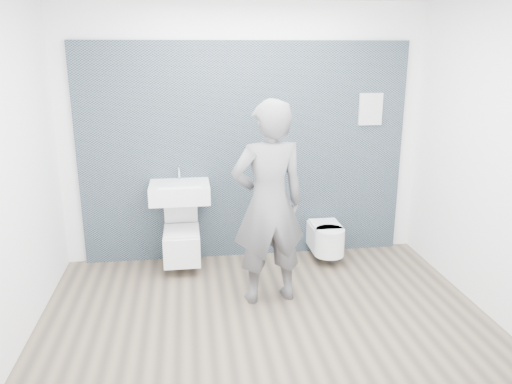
{
  "coord_description": "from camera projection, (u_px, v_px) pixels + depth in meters",
  "views": [
    {
      "loc": [
        -0.63,
        -3.92,
        2.32
      ],
      "look_at": [
        0.0,
        0.6,
        1.0
      ],
      "focal_mm": 35.0,
      "sensor_mm": 36.0,
      "label": 1
    }
  ],
  "objects": [
    {
      "name": "ground",
      "position": [
        265.0,
        318.0,
        4.46
      ],
      "size": [
        4.0,
        4.0,
        0.0
      ],
      "primitive_type": "plane",
      "color": "brown",
      "rests_on": "ground"
    },
    {
      "name": "room_shell",
      "position": [
        266.0,
        124.0,
        3.97
      ],
      "size": [
        4.0,
        4.0,
        4.0
      ],
      "color": "white",
      "rests_on": "ground"
    },
    {
      "name": "tile_wall",
      "position": [
        246.0,
        253.0,
        5.86
      ],
      "size": [
        3.6,
        0.06,
        2.4
      ],
      "primitive_type": "cube",
      "color": "black",
      "rests_on": "ground"
    },
    {
      "name": "washbasin",
      "position": [
        180.0,
        191.0,
        5.27
      ],
      "size": [
        0.63,
        0.47,
        0.47
      ],
      "color": "white",
      "rests_on": "ground"
    },
    {
      "name": "toilet_square",
      "position": [
        182.0,
        243.0,
        5.39
      ],
      "size": [
        0.38,
        0.55,
        0.73
      ],
      "color": "white",
      "rests_on": "ground"
    },
    {
      "name": "toilet_rounded",
      "position": [
        327.0,
        238.0,
        5.6
      ],
      "size": [
        0.33,
        0.57,
        0.31
      ],
      "color": "white",
      "rests_on": "ground"
    },
    {
      "name": "info_placard",
      "position": [
        362.0,
        248.0,
        6.0
      ],
      "size": [
        0.26,
        0.03,
        0.35
      ],
      "primitive_type": "cube",
      "color": "white",
      "rests_on": "ground"
    },
    {
      "name": "visitor",
      "position": [
        269.0,
        204.0,
        4.54
      ],
      "size": [
        0.75,
        0.55,
        1.91
      ],
      "primitive_type": "imported",
      "rotation": [
        0.0,
        0.0,
        3.29
      ],
      "color": "#5B5B5F",
      "rests_on": "ground"
    }
  ]
}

